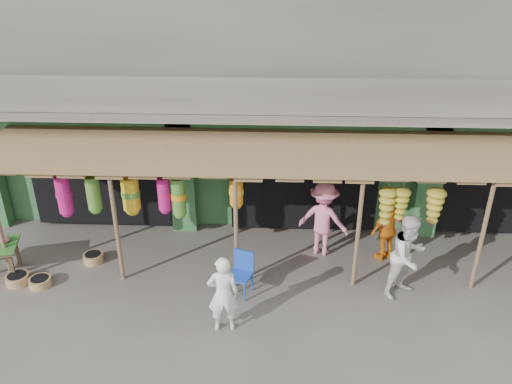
{
  "coord_description": "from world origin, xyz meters",
  "views": [
    {
      "loc": [
        -0.7,
        -9.08,
        6.46
      ],
      "look_at": [
        -1.14,
        1.0,
        1.58
      ],
      "focal_mm": 35.0,
      "sensor_mm": 36.0,
      "label": 1
    }
  ],
  "objects_px": {
    "person_right": "(408,256)",
    "person_front": "(223,294)",
    "person_vendor": "(388,229)",
    "person_shopper": "(323,219)",
    "blue_chair": "(242,270)"
  },
  "relations": [
    {
      "from": "person_right",
      "to": "person_shopper",
      "type": "xyz_separation_m",
      "value": [
        -1.59,
        1.5,
        -0.0
      ]
    },
    {
      "from": "blue_chair",
      "to": "person_shopper",
      "type": "xyz_separation_m",
      "value": [
        1.78,
        1.58,
        0.38
      ]
    },
    {
      "from": "person_right",
      "to": "person_front",
      "type": "bearing_deg",
      "value": 162.56
    },
    {
      "from": "person_right",
      "to": "person_vendor",
      "type": "distance_m",
      "value": 1.32
    },
    {
      "from": "person_front",
      "to": "person_shopper",
      "type": "height_order",
      "value": "person_shopper"
    },
    {
      "from": "person_vendor",
      "to": "blue_chair",
      "type": "bearing_deg",
      "value": -6.04
    },
    {
      "from": "person_vendor",
      "to": "person_shopper",
      "type": "relative_size",
      "value": 0.86
    },
    {
      "from": "person_vendor",
      "to": "person_shopper",
      "type": "height_order",
      "value": "person_shopper"
    },
    {
      "from": "person_front",
      "to": "person_vendor",
      "type": "relative_size",
      "value": 1.01
    },
    {
      "from": "person_shopper",
      "to": "blue_chair",
      "type": "bearing_deg",
      "value": 61.67
    },
    {
      "from": "person_vendor",
      "to": "person_shopper",
      "type": "bearing_deg",
      "value": -37.01
    },
    {
      "from": "person_front",
      "to": "person_vendor",
      "type": "distance_m",
      "value": 4.32
    },
    {
      "from": "person_shopper",
      "to": "person_front",
      "type": "bearing_deg",
      "value": 73.32
    },
    {
      "from": "person_right",
      "to": "blue_chair",
      "type": "bearing_deg",
      "value": 145.18
    },
    {
      "from": "blue_chair",
      "to": "person_front",
      "type": "relative_size",
      "value": 0.6
    }
  ]
}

